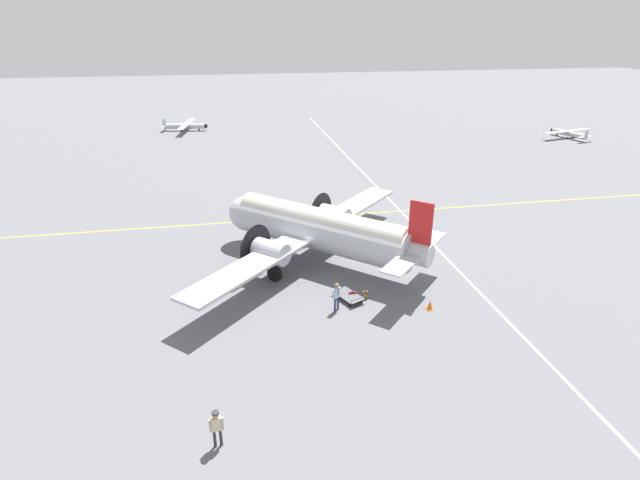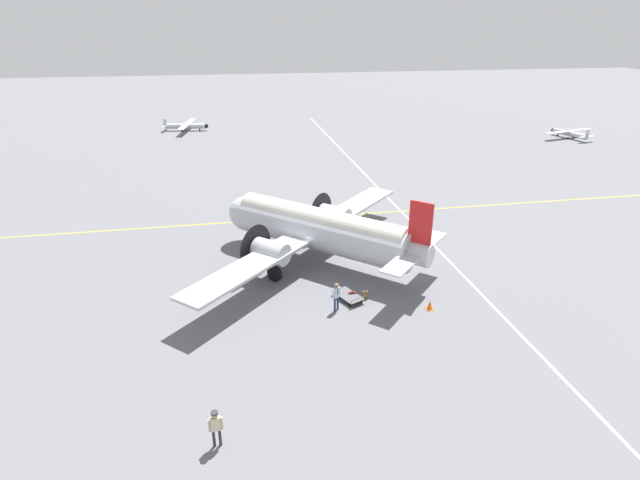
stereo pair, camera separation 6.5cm
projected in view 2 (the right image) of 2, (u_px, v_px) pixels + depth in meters
name	position (u px, v px, depth m)	size (l,w,h in m)	color
ground_plane	(320.00, 262.00, 36.94)	(300.00, 300.00, 0.00)	slate
apron_line_eastwest	(301.00, 218.00, 45.35)	(120.00, 0.16, 0.01)	gold
apron_line_northsouth	(441.00, 252.00, 38.54)	(0.16, 120.00, 0.01)	silver
airliner_main	(314.00, 228.00, 36.12)	(18.41, 19.07, 6.15)	silver
crew_foreground	(216.00, 425.00, 20.47)	(0.61, 0.33, 1.81)	#2D2D33
passenger_boarding	(336.00, 294.00, 30.34)	(0.55, 0.41, 1.87)	navy
suitcase_near_door	(352.00, 295.00, 32.07)	(0.48, 0.15, 0.47)	maroon
suitcase_upright_spare	(365.00, 295.00, 31.95)	(0.37, 0.16, 0.58)	brown
baggage_cart	(348.00, 296.00, 31.87)	(1.87, 2.34, 0.56)	#56565B
light_aircraft_distant	(187.00, 126.00, 81.61)	(7.40, 9.86, 1.91)	#B7BCC6
light_aircraft_taxiing	(569.00, 133.00, 76.33)	(9.06, 6.87, 1.79)	#B7BCC6
traffic_cone	(430.00, 305.00, 30.79)	(0.44, 0.44, 0.59)	orange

